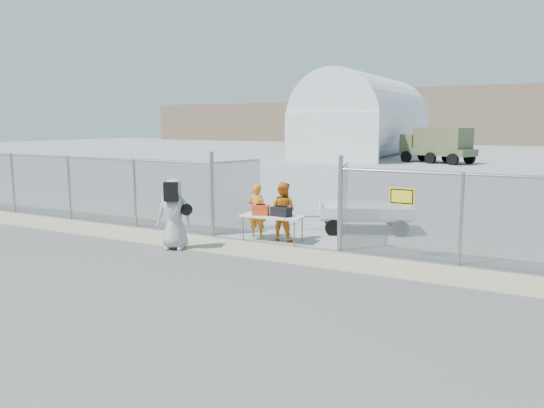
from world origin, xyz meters
The scene contains 13 objects.
ground centered at (0.00, 0.00, 0.00)m, with size 160.00×160.00×0.00m, color #454343.
tarmac_inside centered at (0.00, 42.00, 0.01)m, with size 160.00×80.00×0.01m, color gray.
dirt_strip centered at (0.00, 1.00, 0.01)m, with size 44.00×1.60×0.01m, color tan.
chain_link_fence centered at (0.00, 2.00, 1.10)m, with size 40.00×0.20×2.20m, color gray, non-canonical shape.
quonset_hangar centered at (-10.00, 40.00, 4.00)m, with size 9.00×18.00×8.00m, color white, non-canonical shape.
folding_table centered at (-0.07, 2.16, 0.37)m, with size 1.76×0.73×0.75m, color white, non-canonical shape.
orange_bag centered at (-0.39, 2.05, 0.89)m, with size 0.45×0.30×0.28m, color #F03F17.
black_duffel centered at (0.21, 2.16, 0.88)m, with size 0.54×0.32×0.26m, color black.
security_worker_left centered at (-0.74, 2.45, 0.79)m, with size 0.58×0.38×1.58m, color orange.
security_worker_right centered at (0.10, 2.45, 0.84)m, with size 0.82×0.64×1.68m, color orange.
visitor centered at (-1.94, 0.15, 0.94)m, with size 0.92×0.60×1.88m, color #A8A8A8.
utility_trailer centered at (1.74, 4.80, 0.44)m, with size 3.62×1.86×0.88m, color white, non-canonical shape.
military_truck centered at (-1.99, 35.10, 1.47)m, with size 6.16×2.28×2.94m, color #58603A, non-canonical shape.
Camera 1 is at (6.85, -10.77, 3.31)m, focal length 35.00 mm.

